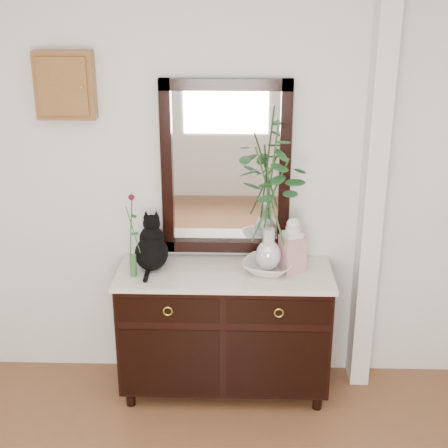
{
  "coord_description": "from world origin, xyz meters",
  "views": [
    {
      "loc": [
        0.21,
        -1.77,
        2.45
      ],
      "look_at": [
        0.1,
        1.63,
        1.2
      ],
      "focal_mm": 50.0,
      "sensor_mm": 36.0,
      "label": 1
    }
  ],
  "objects_px": {
    "cat": "(151,243)",
    "ginger_jar": "(292,243)",
    "lotus_bowl": "(268,267)",
    "sideboard": "(224,325)"
  },
  "relations": [
    {
      "from": "cat",
      "to": "ginger_jar",
      "type": "relative_size",
      "value": 0.95
    },
    {
      "from": "ginger_jar",
      "to": "lotus_bowl",
      "type": "bearing_deg",
      "value": -166.06
    },
    {
      "from": "sideboard",
      "to": "cat",
      "type": "height_order",
      "value": "cat"
    },
    {
      "from": "cat",
      "to": "sideboard",
      "type": "bearing_deg",
      "value": -7.33
    },
    {
      "from": "sideboard",
      "to": "cat",
      "type": "relative_size",
      "value": 3.95
    },
    {
      "from": "lotus_bowl",
      "to": "ginger_jar",
      "type": "height_order",
      "value": "ginger_jar"
    },
    {
      "from": "ginger_jar",
      "to": "sideboard",
      "type": "bearing_deg",
      "value": -174.8
    },
    {
      "from": "lotus_bowl",
      "to": "ginger_jar",
      "type": "relative_size",
      "value": 0.86
    },
    {
      "from": "sideboard",
      "to": "lotus_bowl",
      "type": "xyz_separation_m",
      "value": [
        0.27,
        0.0,
        0.41
      ]
    },
    {
      "from": "sideboard",
      "to": "ginger_jar",
      "type": "bearing_deg",
      "value": 5.2
    }
  ]
}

